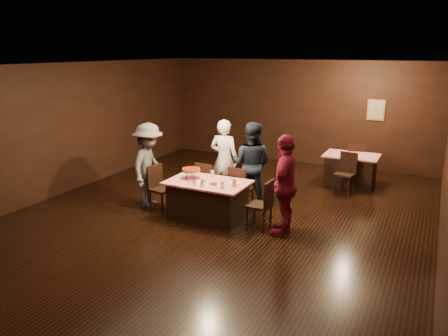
{
  "coord_description": "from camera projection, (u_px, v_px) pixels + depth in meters",
  "views": [
    {
      "loc": [
        3.77,
        -7.39,
        3.3
      ],
      "look_at": [
        0.03,
        0.12,
        1.0
      ],
      "focal_mm": 35.0,
      "sensor_mm": 36.0,
      "label": 1
    }
  ],
  "objects": [
    {
      "name": "main_table",
      "position": [
        208.0,
        200.0,
        8.69
      ],
      "size": [
        1.6,
        1.0,
        0.77
      ],
      "primitive_type": "cube",
      "color": "red",
      "rests_on": "ground"
    },
    {
      "name": "napkin_left",
      "position": [
        200.0,
        181.0,
        8.61
      ],
      "size": [
        0.21,
        0.21,
        0.01
      ],
      "primitive_type": "cube",
      "rotation": [
        0.0,
        0.0,
        -0.35
      ],
      "color": "white",
      "rests_on": "main_table"
    },
    {
      "name": "condiments",
      "position": [
        192.0,
        182.0,
        8.41
      ],
      "size": [
        0.17,
        0.1,
        0.09
      ],
      "color": "silver",
      "rests_on": "main_table"
    },
    {
      "name": "chair_end_left",
      "position": [
        162.0,
        188.0,
        9.14
      ],
      "size": [
        0.49,
        0.49,
        0.95
      ],
      "primitive_type": "cube",
      "rotation": [
        0.0,
        0.0,
        1.38
      ],
      "color": "black",
      "rests_on": "ground"
    },
    {
      "name": "plate_empty",
      "position": [
        236.0,
        183.0,
        8.48
      ],
      "size": [
        0.25,
        0.25,
        0.01
      ],
      "primitive_type": "cylinder",
      "color": "white",
      "rests_on": "main_table"
    },
    {
      "name": "plate_with_slice",
      "position": [
        215.0,
        185.0,
        8.32
      ],
      "size": [
        0.25,
        0.25,
        0.06
      ],
      "color": "white",
      "rests_on": "main_table"
    },
    {
      "name": "glass_front_right",
      "position": [
        222.0,
        185.0,
        8.16
      ],
      "size": [
        0.08,
        0.08,
        0.14
      ],
      "primitive_type": "cylinder",
      "color": "silver",
      "rests_on": "main_table"
    },
    {
      "name": "diner_red_shirt",
      "position": [
        285.0,
        185.0,
        7.82
      ],
      "size": [
        0.54,
        1.13,
        1.86
      ],
      "primitive_type": "imported",
      "rotation": [
        0.0,
        0.0,
        -1.49
      ],
      "color": "maroon",
      "rests_on": "ground"
    },
    {
      "name": "diner_navy_hoodie",
      "position": [
        251.0,
        164.0,
        9.32
      ],
      "size": [
        0.93,
        0.74,
        1.83
      ],
      "primitive_type": "imported",
      "rotation": [
        0.0,
        0.0,
        3.2
      ],
      "color": "black",
      "rests_on": "ground"
    },
    {
      "name": "diner_white_jacket",
      "position": [
        224.0,
        159.0,
        9.76
      ],
      "size": [
        0.68,
        0.46,
        1.81
      ],
      "primitive_type": "imported",
      "rotation": [
        0.0,
        0.0,
        3.19
      ],
      "color": "white",
      "rests_on": "ground"
    },
    {
      "name": "glass_amber",
      "position": [
        234.0,
        183.0,
        8.27
      ],
      "size": [
        0.08,
        0.08,
        0.14
      ],
      "primitive_type": "cylinder",
      "color": "#BF7F26",
      "rests_on": "main_table"
    },
    {
      "name": "glass_back",
      "position": [
        213.0,
        174.0,
        8.85
      ],
      "size": [
        0.08,
        0.08,
        0.14
      ],
      "primitive_type": "cylinder",
      "color": "silver",
      "rests_on": "main_table"
    },
    {
      "name": "diner_grey_knit",
      "position": [
        149.0,
        165.0,
        9.27
      ],
      "size": [
        0.91,
        1.29,
        1.81
      ],
      "primitive_type": "imported",
      "rotation": [
        0.0,
        0.0,
        1.79
      ],
      "color": "#545458",
      "rests_on": "ground"
    },
    {
      "name": "pizza_stand",
      "position": [
        191.0,
        170.0,
        8.76
      ],
      "size": [
        0.38,
        0.38,
        0.22
      ],
      "color": "black",
      "rests_on": "main_table"
    },
    {
      "name": "chair_back_far",
      "position": [
        355.0,
        161.0,
        11.36
      ],
      "size": [
        0.5,
        0.5,
        0.95
      ],
      "primitive_type": "cube",
      "rotation": [
        0.0,
        0.0,
        3.34
      ],
      "color": "black",
      "rests_on": "ground"
    },
    {
      "name": "chair_far_right",
      "position": [
        242.0,
        188.0,
        9.14
      ],
      "size": [
        0.47,
        0.47,
        0.95
      ],
      "primitive_type": "cube",
      "rotation": [
        0.0,
        0.0,
        3.0
      ],
      "color": "black",
      "rests_on": "ground"
    },
    {
      "name": "chair_back_near",
      "position": [
        345.0,
        173.0,
        10.23
      ],
      "size": [
        0.48,
        0.48,
        0.95
      ],
      "primitive_type": "cube",
      "rotation": [
        0.0,
        0.0,
        -0.15
      ],
      "color": "black",
      "rests_on": "ground"
    },
    {
      "name": "back_table",
      "position": [
        351.0,
        170.0,
        10.86
      ],
      "size": [
        1.3,
        0.9,
        0.77
      ],
      "primitive_type": "cube",
      "color": "red",
      "rests_on": "ground"
    },
    {
      "name": "chair_end_right",
      "position": [
        259.0,
        204.0,
        8.2
      ],
      "size": [
        0.43,
        0.43,
        0.95
      ],
      "primitive_type": "cube",
      "rotation": [
        0.0,
        0.0,
        -1.6
      ],
      "color": "black",
      "rests_on": "ground"
    },
    {
      "name": "napkin_center",
      "position": [
        221.0,
        183.0,
        8.46
      ],
      "size": [
        0.19,
        0.19,
        0.01
      ],
      "primitive_type": "cube",
      "rotation": [
        0.0,
        0.0,
        0.21
      ],
      "color": "white",
      "rests_on": "main_table"
    },
    {
      "name": "room",
      "position": [
        220.0,
        112.0,
        8.31
      ],
      "size": [
        10.0,
        10.04,
        3.02
      ],
      "color": "black",
      "rests_on": "ground"
    },
    {
      "name": "chair_far_left",
      "position": [
        208.0,
        183.0,
        9.49
      ],
      "size": [
        0.43,
        0.43,
        0.95
      ],
      "primitive_type": "cube",
      "rotation": [
        0.0,
        0.0,
        3.11
      ],
      "color": "black",
      "rests_on": "ground"
    },
    {
      "name": "glass_front_left",
      "position": [
        202.0,
        183.0,
        8.29
      ],
      "size": [
        0.08,
        0.08,
        0.14
      ],
      "primitive_type": "cylinder",
      "color": "silver",
      "rests_on": "main_table"
    }
  ]
}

